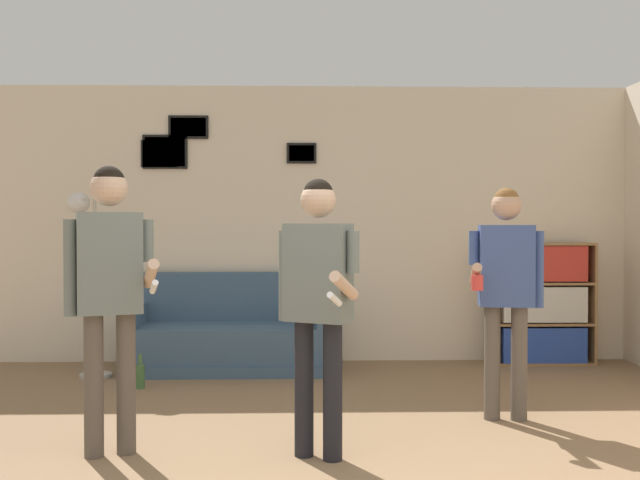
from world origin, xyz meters
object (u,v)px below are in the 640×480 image
(bookshelf, at_px, (541,303))
(couch, at_px, (229,338))
(floor_lamp, at_px, (95,228))
(person_watcher_holding_cup, at_px, (506,279))
(person_player_foreground_left, at_px, (109,278))
(bottle_on_floor, at_px, (140,375))
(person_player_foreground_center, at_px, (318,288))

(bookshelf, bearing_deg, couch, -176.23)
(couch, distance_m, bookshelf, 3.00)
(couch, height_order, floor_lamp, floor_lamp)
(floor_lamp, bearing_deg, person_watcher_holding_cup, -24.60)
(floor_lamp, bearing_deg, bookshelf, 7.23)
(person_player_foreground_left, distance_m, person_watcher_holding_cup, 2.59)
(floor_lamp, distance_m, bottle_on_floor, 1.37)
(bookshelf, relative_size, bottle_on_floor, 4.13)
(person_player_foreground_center, distance_m, person_watcher_holding_cup, 1.51)
(person_watcher_holding_cup, distance_m, bottle_on_floor, 3.02)
(bottle_on_floor, bearing_deg, person_watcher_holding_cup, -20.55)
(bookshelf, height_order, bottle_on_floor, bookshelf)
(couch, xyz_separation_m, person_player_foreground_left, (-0.43, -2.49, 0.74))
(floor_lamp, xyz_separation_m, person_player_foreground_left, (0.71, -2.16, -0.28))
(bookshelf, relative_size, floor_lamp, 0.68)
(floor_lamp, height_order, bottle_on_floor, floor_lamp)
(bookshelf, height_order, person_watcher_holding_cup, person_watcher_holding_cup)
(bookshelf, distance_m, floor_lamp, 4.22)
(couch, xyz_separation_m, person_player_foreground_center, (0.77, -2.57, 0.68))
(person_player_foreground_left, bearing_deg, person_player_foreground_center, -3.84)
(bookshelf, relative_size, person_watcher_holding_cup, 0.74)
(bookshelf, height_order, person_player_foreground_left, person_player_foreground_left)
(floor_lamp, xyz_separation_m, person_watcher_holding_cup, (3.21, -1.47, -0.35))
(couch, relative_size, person_player_foreground_center, 1.16)
(person_player_foreground_left, relative_size, bottle_on_floor, 5.92)
(person_player_foreground_left, xyz_separation_m, person_watcher_holding_cup, (2.50, 0.69, -0.06))
(couch, bearing_deg, person_player_foreground_left, -99.89)
(bookshelf, bearing_deg, person_player_foreground_center, -128.74)
(floor_lamp, height_order, person_player_foreground_center, floor_lamp)
(floor_lamp, relative_size, person_player_foreground_center, 1.08)
(person_player_foreground_left, height_order, bottle_on_floor, person_player_foreground_left)
(person_watcher_holding_cup, bearing_deg, floor_lamp, 155.40)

